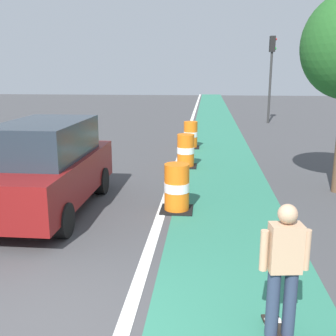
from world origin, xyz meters
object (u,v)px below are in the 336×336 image
(skateboarder_on_lane, at_px, (284,270))
(parked_suv_nearest, at_px, (47,166))
(traffic_barrel_back, at_px, (191,135))
(traffic_barrel_mid, at_px, (186,151))
(traffic_light_corner, at_px, (271,64))
(traffic_barrel_front, at_px, (177,188))

(skateboarder_on_lane, relative_size, parked_suv_nearest, 0.37)
(skateboarder_on_lane, distance_m, traffic_barrel_back, 12.34)
(parked_suv_nearest, xyz_separation_m, traffic_barrel_back, (2.86, 8.09, -0.50))
(traffic_barrel_mid, bearing_deg, parked_suv_nearest, -121.50)
(traffic_barrel_mid, relative_size, traffic_barrel_back, 1.00)
(parked_suv_nearest, bearing_deg, traffic_barrel_mid, 58.50)
(parked_suv_nearest, xyz_separation_m, traffic_light_corner, (7.25, 16.71, 2.47))
(skateboarder_on_lane, relative_size, traffic_light_corner, 0.33)
(traffic_barrel_mid, bearing_deg, traffic_barrel_front, -89.60)
(traffic_light_corner, bearing_deg, skateboarder_on_lane, -97.74)
(traffic_barrel_mid, xyz_separation_m, traffic_barrel_back, (0.02, 3.45, 0.00))
(parked_suv_nearest, distance_m, traffic_barrel_mid, 5.47)
(parked_suv_nearest, relative_size, traffic_barrel_front, 4.22)
(traffic_barrel_back, bearing_deg, parked_suv_nearest, -109.49)
(traffic_barrel_back, bearing_deg, skateboarder_on_lane, -82.76)
(skateboarder_on_lane, relative_size, traffic_barrel_mid, 1.55)
(traffic_barrel_mid, height_order, traffic_barrel_back, same)
(parked_suv_nearest, height_order, traffic_barrel_front, parked_suv_nearest)
(traffic_barrel_front, relative_size, traffic_light_corner, 0.21)
(skateboarder_on_lane, relative_size, traffic_barrel_front, 1.55)
(parked_suv_nearest, height_order, traffic_light_corner, traffic_light_corner)
(skateboarder_on_lane, bearing_deg, traffic_barrel_back, 97.24)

